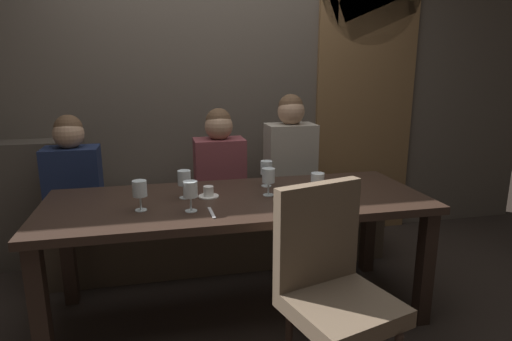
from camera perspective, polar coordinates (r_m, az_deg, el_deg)
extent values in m
plane|color=black|center=(2.83, -2.20, -18.05)|extent=(9.00, 9.00, 0.00)
cube|color=brown|center=(3.61, -6.12, 13.80)|extent=(6.00, 0.12, 3.00)
cube|color=brown|center=(3.97, 14.06, 6.95)|extent=(0.90, 0.05, 2.10)
cube|color=#494138|center=(3.73, -29.74, -3.95)|extent=(1.10, 0.28, 0.95)
cube|color=black|center=(2.40, -26.61, -16.39)|extent=(0.08, 0.08, 0.69)
cube|color=black|center=(2.74, 21.37, -11.93)|extent=(0.08, 0.08, 0.69)
cube|color=black|center=(3.01, -23.55, -9.83)|extent=(0.08, 0.08, 0.69)
cube|color=black|center=(3.29, 14.58, -7.06)|extent=(0.08, 0.08, 0.69)
cube|color=#302119|center=(2.53, -2.35, -4.11)|extent=(2.20, 0.84, 0.04)
cube|color=#4A3C2E|center=(3.37, -4.47, -9.32)|extent=(2.50, 0.40, 0.35)
cube|color=brown|center=(3.29, -4.54, -5.71)|extent=(2.50, 0.44, 0.10)
cylinder|color=#302119|center=(2.24, 4.35, -21.23)|extent=(0.04, 0.04, 0.42)
cylinder|color=#302119|center=(2.36, 13.27, -19.64)|extent=(0.04, 0.04, 0.42)
cube|color=brown|center=(2.02, 11.18, -17.31)|extent=(0.54, 0.54, 0.08)
cube|color=brown|center=(2.03, 8.10, -8.21)|extent=(0.44, 0.18, 0.48)
cube|color=#192342|center=(3.20, -22.89, -1.64)|extent=(0.36, 0.24, 0.51)
sphere|color=tan|center=(3.13, -23.47, 4.45)|extent=(0.20, 0.20, 0.20)
sphere|color=brown|center=(3.14, -23.50, 5.11)|extent=(0.18, 0.18, 0.18)
cube|color=brown|center=(3.17, -4.80, -0.54)|extent=(0.36, 0.24, 0.53)
sphere|color=tan|center=(3.10, -4.93, 5.85)|extent=(0.20, 0.20, 0.20)
sphere|color=brown|center=(3.10, -4.97, 6.51)|extent=(0.18, 0.18, 0.18)
cube|color=#9E9384|center=(3.27, 4.51, 0.76)|extent=(0.36, 0.24, 0.62)
sphere|color=tan|center=(3.21, 4.65, 7.75)|extent=(0.20, 0.20, 0.20)
sphere|color=brown|center=(3.21, 4.61, 8.39)|extent=(0.18, 0.18, 0.18)
cylinder|color=silver|center=(2.57, 1.64, -3.23)|extent=(0.06, 0.06, 0.00)
cylinder|color=silver|center=(2.56, 1.65, -2.39)|extent=(0.01, 0.01, 0.07)
cylinder|color=silver|center=(2.54, 1.66, -0.65)|extent=(0.08, 0.08, 0.08)
cylinder|color=silver|center=(2.55, -9.34, -3.54)|extent=(0.06, 0.06, 0.00)
cylinder|color=silver|center=(2.54, -9.37, -2.69)|extent=(0.01, 0.01, 0.07)
cylinder|color=silver|center=(2.52, -9.44, -0.95)|extent=(0.08, 0.08, 0.08)
cylinder|color=silver|center=(2.49, 8.01, -3.96)|extent=(0.06, 0.06, 0.00)
cylinder|color=silver|center=(2.48, 8.04, -3.09)|extent=(0.01, 0.01, 0.07)
cylinder|color=silver|center=(2.45, 8.11, -1.30)|extent=(0.08, 0.08, 0.08)
cylinder|color=silver|center=(2.76, 1.38, -2.02)|extent=(0.06, 0.06, 0.00)
cylinder|color=silver|center=(2.75, 1.38, -1.23)|extent=(0.01, 0.01, 0.07)
cylinder|color=silver|center=(2.73, 1.39, 0.39)|extent=(0.08, 0.08, 0.08)
cylinder|color=gold|center=(2.74, 1.39, -0.10)|extent=(0.07, 0.07, 0.03)
cylinder|color=silver|center=(2.39, -14.91, -5.05)|extent=(0.06, 0.06, 0.00)
cylinder|color=silver|center=(2.38, -14.97, -4.15)|extent=(0.01, 0.01, 0.07)
cylinder|color=silver|center=(2.36, -15.09, -2.30)|extent=(0.08, 0.08, 0.08)
cylinder|color=silver|center=(2.32, -8.54, -5.28)|extent=(0.06, 0.06, 0.00)
cylinder|color=silver|center=(2.31, -8.58, -4.35)|extent=(0.01, 0.01, 0.07)
cylinder|color=silver|center=(2.29, -8.65, -2.44)|extent=(0.08, 0.08, 0.08)
cylinder|color=maroon|center=(2.29, -8.63, -3.07)|extent=(0.07, 0.07, 0.03)
cylinder|color=white|center=(2.55, -6.27, -3.39)|extent=(0.12, 0.12, 0.01)
cylinder|color=white|center=(2.54, -6.29, -2.70)|extent=(0.06, 0.06, 0.06)
cylinder|color=brown|center=(2.54, -6.30, -2.18)|extent=(0.05, 0.05, 0.01)
cube|color=silver|center=(2.28, -5.86, -5.56)|extent=(0.02, 0.17, 0.01)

